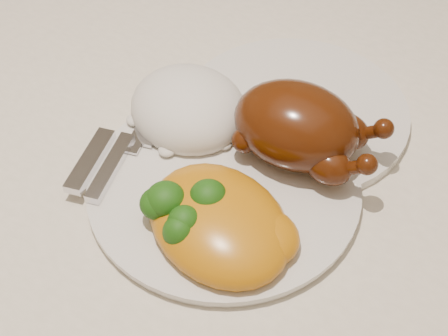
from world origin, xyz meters
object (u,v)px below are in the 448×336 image
Objects in this scene: dinner_plate at (224,186)px; roast_chicken at (299,127)px; dining_table at (168,155)px; side_plate at (295,111)px.

dinner_plate is 0.09m from roast_chicken.
dining_table is 0.23m from roast_chicken.
side_plate is (-0.00, 0.13, -0.00)m from dinner_plate.
dinner_plate and side_plate have the same top height.
side_plate is at bearing 22.84° from dining_table.
dining_table is 0.19m from dinner_plate.
roast_chicken is (0.18, 0.00, 0.15)m from dining_table.
dining_table is at bearing 169.87° from roast_chicken.
dinner_plate reaches higher than dining_table.
roast_chicken is at bearing -56.99° from side_plate.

